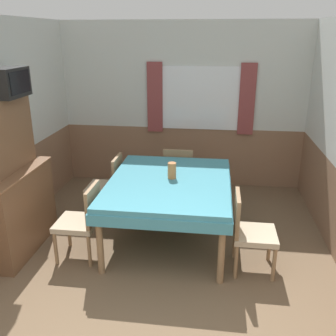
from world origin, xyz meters
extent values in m
cube|color=silver|center=(0.00, 4.11, 1.77)|extent=(4.26, 0.05, 1.65)
cube|color=#89664C|center=(0.00, 4.11, 0.47)|extent=(4.26, 0.05, 0.95)
cube|color=white|center=(0.28, 4.07, 1.44)|extent=(1.30, 0.01, 0.99)
cube|color=brown|center=(-0.44, 4.05, 1.44)|extent=(0.24, 0.03, 1.10)
cube|color=brown|center=(1.00, 4.05, 1.44)|extent=(0.24, 0.03, 1.10)
cube|color=#89664C|center=(-1.95, 2.04, 0.47)|extent=(0.05, 4.48, 0.95)
cube|color=teal|center=(0.03, 2.20, 0.75)|extent=(1.41, 1.75, 0.06)
cube|color=teal|center=(0.03, 2.20, 0.66)|extent=(1.44, 1.78, 0.12)
cylinder|color=#93704C|center=(-0.59, 1.41, 0.36)|extent=(0.07, 0.07, 0.72)
cylinder|color=#93704C|center=(0.66, 1.41, 0.36)|extent=(0.07, 0.07, 0.72)
cylinder|color=#93704C|center=(-0.59, 3.00, 0.36)|extent=(0.07, 0.07, 0.72)
cylinder|color=#93704C|center=(0.66, 3.00, 0.36)|extent=(0.07, 0.07, 0.72)
cylinder|color=#93704C|center=(-1.13, 1.50, 0.19)|extent=(0.04, 0.04, 0.39)
cylinder|color=#93704C|center=(-1.13, 1.88, 0.19)|extent=(0.04, 0.04, 0.39)
cylinder|color=#93704C|center=(-0.75, 1.50, 0.19)|extent=(0.04, 0.04, 0.39)
cylinder|color=#93704C|center=(-0.75, 1.88, 0.19)|extent=(0.04, 0.04, 0.39)
cube|color=tan|center=(-0.94, 1.69, 0.42)|extent=(0.44, 0.44, 0.06)
cube|color=#93704C|center=(-0.74, 1.69, 0.66)|extent=(0.04, 0.42, 0.42)
cylinder|color=#93704C|center=(-1.13, 2.53, 0.19)|extent=(0.04, 0.04, 0.39)
cylinder|color=#93704C|center=(-1.13, 2.91, 0.19)|extent=(0.04, 0.04, 0.39)
cylinder|color=#93704C|center=(-0.75, 2.53, 0.19)|extent=(0.04, 0.04, 0.39)
cylinder|color=#93704C|center=(-0.75, 2.91, 0.19)|extent=(0.04, 0.04, 0.39)
cube|color=tan|center=(-0.94, 2.72, 0.42)|extent=(0.44, 0.44, 0.06)
cube|color=#93704C|center=(-0.74, 2.72, 0.66)|extent=(0.04, 0.42, 0.42)
cylinder|color=#93704C|center=(1.19, 1.88, 0.19)|extent=(0.04, 0.04, 0.39)
cylinder|color=#93704C|center=(1.19, 1.50, 0.19)|extent=(0.04, 0.04, 0.39)
cylinder|color=#93704C|center=(0.81, 1.88, 0.19)|extent=(0.04, 0.04, 0.39)
cylinder|color=#93704C|center=(0.81, 1.50, 0.19)|extent=(0.04, 0.04, 0.39)
cube|color=tan|center=(1.00, 1.69, 0.42)|extent=(0.44, 0.44, 0.06)
cube|color=#93704C|center=(0.80, 1.69, 0.66)|extent=(0.04, 0.42, 0.42)
cylinder|color=#93704C|center=(-0.16, 3.53, 0.19)|extent=(0.04, 0.04, 0.39)
cylinder|color=#93704C|center=(0.22, 3.53, 0.19)|extent=(0.04, 0.04, 0.39)
cylinder|color=#93704C|center=(-0.16, 3.15, 0.19)|extent=(0.04, 0.04, 0.39)
cylinder|color=#93704C|center=(0.22, 3.15, 0.19)|extent=(0.04, 0.04, 0.39)
cube|color=tan|center=(0.03, 3.34, 0.42)|extent=(0.44, 0.44, 0.06)
cube|color=#93704C|center=(0.03, 3.14, 0.66)|extent=(0.42, 0.04, 0.42)
cube|color=brown|center=(-1.69, 1.76, 0.48)|extent=(0.44, 1.12, 0.96)
cube|color=#8C5F3F|center=(-1.69, 1.76, 0.95)|extent=(0.46, 1.14, 0.02)
cube|color=black|center=(-1.66, 1.93, 1.91)|extent=(0.28, 0.49, 0.31)
cube|color=black|center=(-1.52, 1.93, 1.92)|extent=(0.01, 0.40, 0.23)
cylinder|color=#B26B38|center=(0.05, 2.27, 0.87)|extent=(0.10, 0.10, 0.19)
camera|label=1|loc=(0.55, -1.84, 2.40)|focal=40.00mm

